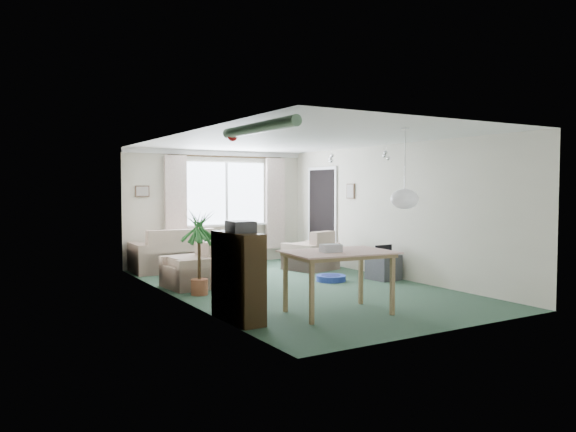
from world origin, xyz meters
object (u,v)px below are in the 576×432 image
armchair_left (191,265)px  pet_bed (331,278)px  armchair_corner (311,250)px  dining_table (338,283)px  houseplant (199,253)px  tv_cube (383,267)px  bookshelf (238,277)px  coffee_table (240,256)px  sofa (175,249)px

armchair_left → pet_bed: 2.42m
armchair_corner → dining_table: size_ratio=0.68×
armchair_corner → dining_table: dining_table is taller
armchair_left → houseplant: (-0.12, -0.66, 0.28)m
houseplant → dining_table: (1.08, -2.09, -0.25)m
tv_cube → bookshelf: bearing=-161.9°
coffee_table → tv_cube: bearing=-64.0°
armchair_left → tv_cube: (3.20, -1.00, -0.14)m
dining_table → pet_bed: dining_table is taller
armchair_corner → armchair_left: armchair_corner is taller
coffee_table → tv_cube: size_ratio=1.81×
pet_bed → dining_table: bearing=-122.9°
coffee_table → bookshelf: (-2.13, -4.36, 0.34)m
houseplant → tv_cube: (3.32, -0.34, -0.42)m
armchair_left → houseplant: houseplant is taller
coffee_table → tv_cube: 3.21m
sofa → houseplant: bearing=80.1°
dining_table → pet_bed: (1.35, 2.08, -0.34)m
dining_table → pet_bed: 2.50m
houseplant → armchair_corner: bearing=24.9°
houseplant → pet_bed: bearing=-0.1°
dining_table → armchair_left: bearing=109.2°
pet_bed → bookshelf: bearing=-145.7°
dining_table → tv_cube: 2.85m
bookshelf → tv_cube: 3.85m
armchair_corner → bookshelf: bookshelf is taller
houseplant → pet_bed: size_ratio=2.52×
armchair_left → coffee_table: 2.61m
coffee_table → sofa: bearing=180.0°
dining_table → tv_cube: size_ratio=2.58×
sofa → bookshelf: (-0.74, -4.36, 0.13)m
bookshelf → houseplant: 1.82m
armchair_corner → tv_cube: (0.45, -1.67, -0.16)m
bookshelf → pet_bed: size_ratio=2.13×
bookshelf → dining_table: (1.30, -0.28, -0.15)m
dining_table → bookshelf: bearing=167.8°
sofa → bookshelf: bookshelf is taller
armchair_corner → coffee_table: armchair_corner is taller
sofa → houseplant: houseplant is taller
pet_bed → coffee_table: bearing=101.3°
sofa → armchair_corner: sofa is taller
armchair_left → dining_table: bearing=14.7°
sofa → bookshelf: bearing=82.0°
armchair_left → coffee_table: size_ratio=0.93×
armchair_left → dining_table: dining_table is taller
tv_cube → pet_bed: bearing=155.0°
bookshelf → pet_bed: (2.65, 1.80, -0.49)m
armchair_left → sofa: bearing=163.5°
sofa → pet_bed: 3.21m
armchair_corner → armchair_left: (-2.75, -0.67, -0.02)m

